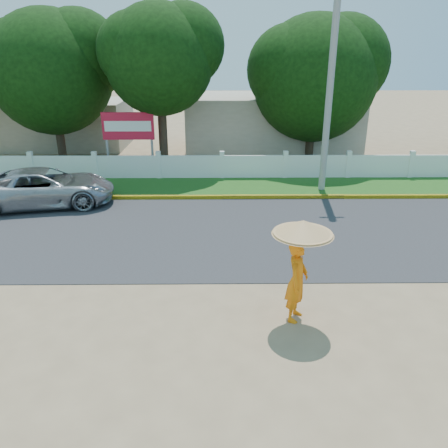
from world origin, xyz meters
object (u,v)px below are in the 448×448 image
billboard (128,129)px  monk_with_parasol (300,256)px  utility_pole (330,82)px  vehicle (44,187)px

billboard → monk_with_parasol: bearing=-64.5°
utility_pole → monk_with_parasol: utility_pole is taller
monk_with_parasol → utility_pole: bearing=74.4°
billboard → vehicle: bearing=-116.0°
utility_pole → vehicle: (-11.30, -1.95, -3.79)m
utility_pole → billboard: size_ratio=3.07×
utility_pole → vehicle: utility_pole is taller
utility_pole → vehicle: size_ratio=1.72×
utility_pole → monk_with_parasol: 10.65m
utility_pole → monk_with_parasol: bearing=-105.6°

